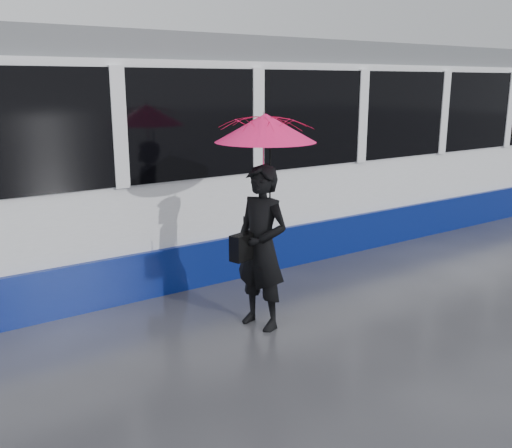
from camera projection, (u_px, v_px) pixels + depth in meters
ground at (251, 317)px, 6.83m from camera, size 90.00×90.00×0.00m
rails at (161, 263)px, 8.82m from camera, size 34.00×1.51×0.02m
tram at (240, 151)px, 9.24m from camera, size 26.00×2.56×3.35m
woman at (261, 248)px, 6.36m from camera, size 0.61×0.77×1.87m
umbrella at (265, 148)px, 6.12m from camera, size 1.35×1.35×1.26m
handbag at (244, 247)px, 6.25m from camera, size 0.36×0.23×0.47m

